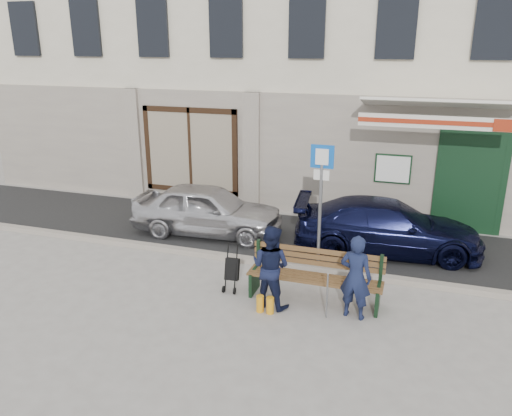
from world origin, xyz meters
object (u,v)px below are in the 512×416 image
at_px(car_navy, 387,227).
at_px(stroller, 232,270).
at_px(woman, 271,266).
at_px(parking_sign, 321,186).
at_px(man, 356,277).
at_px(car_silver, 207,210).
at_px(bench, 312,277).

bearing_deg(car_navy, stroller, 129.56).
height_order(woman, stroller, woman).
bearing_deg(parking_sign, man, -61.17).
bearing_deg(car_silver, parking_sign, -110.16).
bearing_deg(stroller, bench, -1.67).
bearing_deg(stroller, woman, -25.25).
distance_m(car_navy, man, 3.04).
height_order(car_silver, man, man).
height_order(car_navy, man, man).
bearing_deg(man, bench, -12.61).
height_order(parking_sign, bench, parking_sign).
bearing_deg(parking_sign, woman, -100.79).
relative_size(car_navy, bench, 1.68).
height_order(car_silver, bench, car_silver).
height_order(car_navy, woman, woman).
distance_m(bench, man, 0.91).
bearing_deg(man, stroller, 3.05).
height_order(car_silver, parking_sign, parking_sign).
distance_m(car_navy, parking_sign, 2.01).
height_order(man, stroller, man).
bearing_deg(stroller, car_silver, 118.60).
distance_m(car_navy, stroller, 3.79).
xyz_separation_m(parking_sign, bench, (0.20, -1.63, -1.22)).
bearing_deg(stroller, parking_sign, 48.71).
distance_m(parking_sign, bench, 2.04).
distance_m(parking_sign, man, 2.39).
xyz_separation_m(parking_sign, woman, (-0.45, -2.01, -0.93)).
bearing_deg(car_navy, parking_sign, 122.18).
bearing_deg(bench, stroller, -178.24).
bearing_deg(bench, parking_sign, 97.14).
xyz_separation_m(parking_sign, man, (1.00, -1.96, -0.94)).
relative_size(car_navy, man, 2.74).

